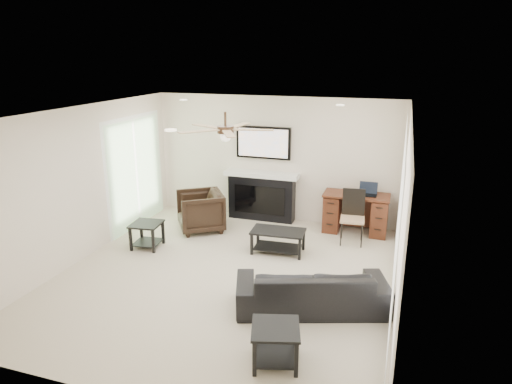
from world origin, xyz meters
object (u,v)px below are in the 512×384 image
at_px(fireplace_unit, 261,174).
at_px(coffee_table, 278,241).
at_px(sofa, 312,288).
at_px(desk, 355,213).
at_px(armchair, 200,211).

bearing_deg(fireplace_unit, coffee_table, -62.86).
bearing_deg(sofa, desk, -113.22).
xyz_separation_m(fireplace_unit, desk, (1.92, -0.14, -0.57)).
distance_m(armchair, coffee_table, 1.80).
distance_m(coffee_table, fireplace_unit, 1.83).
height_order(coffee_table, desk, desk).
distance_m(sofa, desk, 2.96).
distance_m(sofa, fireplace_unit, 3.57).
relative_size(armchair, coffee_table, 0.93).
relative_size(fireplace_unit, desk, 1.57).
distance_m(armchair, fireplace_unit, 1.44).
xyz_separation_m(coffee_table, fireplace_unit, (-0.76, 1.49, 0.75)).
bearing_deg(desk, sofa, -94.91).
distance_m(sofa, coffee_table, 1.84).
bearing_deg(coffee_table, sofa, -63.84).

